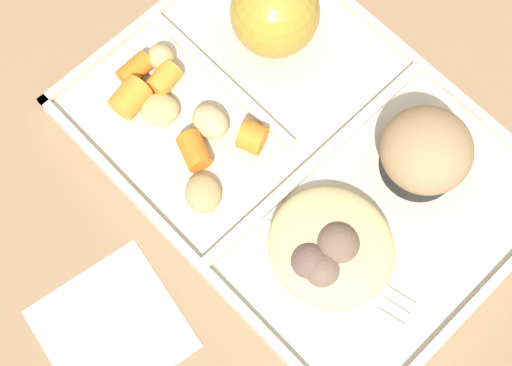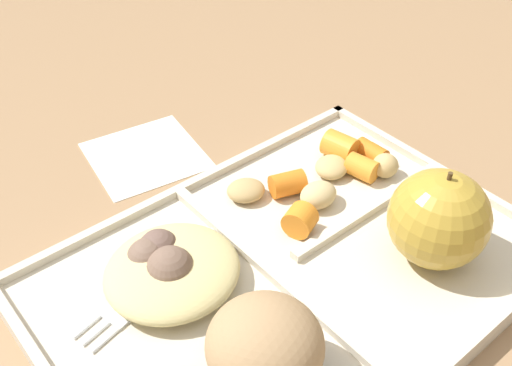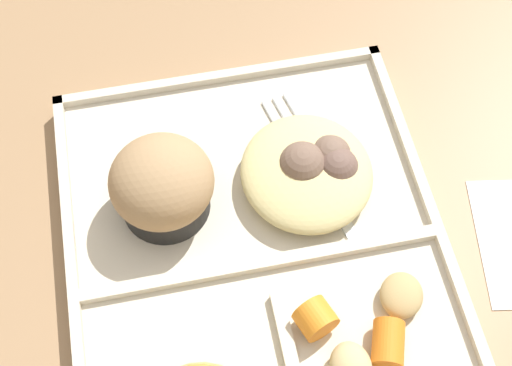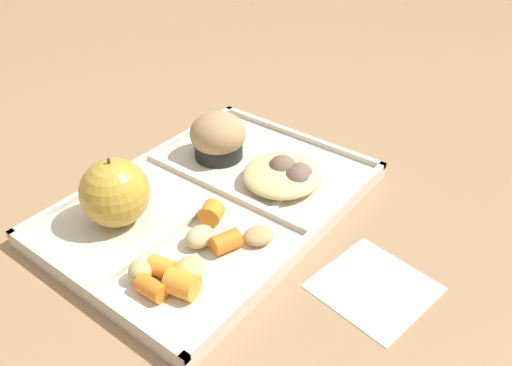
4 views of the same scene
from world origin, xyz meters
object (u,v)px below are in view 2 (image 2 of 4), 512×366
Objects in this scene: plastic_fork at (147,290)px; lunch_tray at (291,274)px; green_apple at (439,219)px; bran_muffin at (265,351)px.

lunch_tray is at bearing 151.56° from plastic_fork.
green_apple is at bearing 149.82° from plastic_fork.
green_apple is 0.24m from plastic_fork.
lunch_tray is at bearing -31.92° from green_apple.
lunch_tray is at bearing -143.07° from bran_muffin.
green_apple reaches higher than lunch_tray.
lunch_tray is 0.12m from plastic_fork.
plastic_fork is (0.20, -0.12, -0.04)m from green_apple.
lunch_tray reaches higher than plastic_fork.
lunch_tray is 0.11m from bran_muffin.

